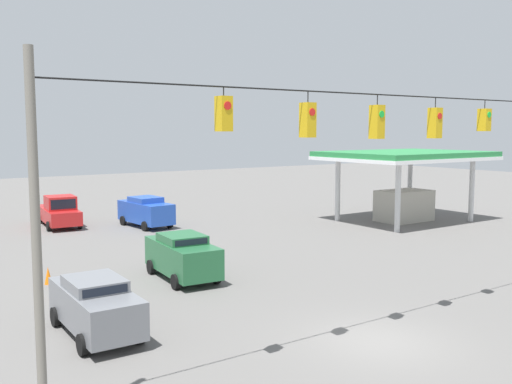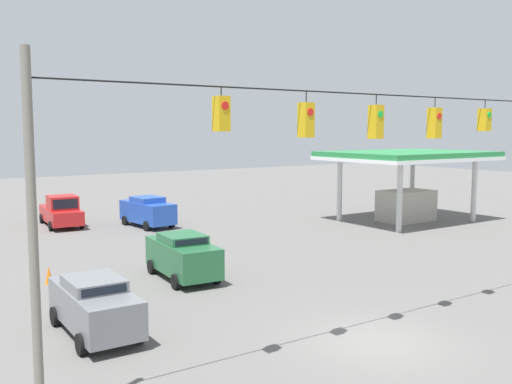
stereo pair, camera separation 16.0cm
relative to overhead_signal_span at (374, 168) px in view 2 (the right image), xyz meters
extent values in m
plane|color=#605E5B|center=(-0.03, 0.29, -5.33)|extent=(140.00, 140.00, 0.00)
cylinder|color=slate|center=(9.82, 0.00, -1.26)|extent=(0.20, 0.20, 8.14)
cylinder|color=black|center=(-0.03, 0.00, 2.17)|extent=(19.71, 0.04, 0.04)
cube|color=gold|center=(-5.36, 0.00, 1.48)|extent=(0.32, 0.36, 0.78)
cylinder|color=black|center=(-5.36, 0.00, 2.02)|extent=(0.03, 0.03, 0.30)
cylinder|color=green|center=(-5.36, 0.19, 1.65)|extent=(0.20, 0.02, 0.20)
cube|color=gold|center=(-2.70, 0.00, 1.35)|extent=(0.32, 0.36, 0.99)
cylinder|color=black|center=(-2.70, 0.00, 2.01)|extent=(0.03, 0.03, 0.33)
cylinder|color=red|center=(-2.70, 0.19, 1.57)|extent=(0.20, 0.02, 0.20)
cube|color=gold|center=(-0.03, 0.00, 1.36)|extent=(0.32, 0.36, 1.00)
cylinder|color=black|center=(-0.03, 0.00, 2.02)|extent=(0.03, 0.03, 0.31)
cylinder|color=green|center=(-0.03, 0.19, 1.59)|extent=(0.20, 0.02, 0.20)
cube|color=gold|center=(2.64, 0.00, 1.39)|extent=(0.32, 0.36, 0.94)
cylinder|color=black|center=(2.64, 0.00, 2.02)|extent=(0.03, 0.03, 0.31)
cylinder|color=red|center=(2.64, 0.19, 1.60)|extent=(0.20, 0.02, 0.20)
cube|color=gold|center=(5.30, 0.00, 1.52)|extent=(0.32, 0.36, 0.86)
cylinder|color=black|center=(5.30, 0.00, 2.06)|extent=(0.03, 0.03, 0.22)
cylinder|color=red|center=(5.30, 0.19, 1.71)|extent=(0.20, 0.02, 0.20)
cube|color=#234CB2|center=(-2.68, -23.32, -4.34)|extent=(2.28, 4.75, 1.34)
cube|color=#234CB2|center=(-2.68, -23.32, -3.50)|extent=(1.88, 2.18, 0.36)
cube|color=black|center=(-2.57, -24.34, -3.50)|extent=(1.46, 0.17, 0.25)
cylinder|color=black|center=(-3.44, -24.90, -5.01)|extent=(0.28, 0.66, 0.64)
cylinder|color=black|center=(-1.61, -24.72, -5.01)|extent=(0.28, 0.66, 0.64)
cylinder|color=black|center=(-3.74, -21.93, -5.01)|extent=(0.28, 0.66, 0.64)
cylinder|color=black|center=(-1.91, -21.75, -5.01)|extent=(0.28, 0.66, 0.64)
cube|color=#236038|center=(1.50, -9.83, -4.37)|extent=(2.17, 4.65, 1.29)
cube|color=#236038|center=(1.50, -9.83, -3.55)|extent=(1.83, 2.11, 0.36)
cube|color=black|center=(1.57, -8.83, -3.55)|extent=(1.46, 0.13, 0.25)
cylinder|color=black|center=(2.52, -8.43, -5.01)|extent=(0.27, 0.65, 0.64)
cylinder|color=black|center=(0.70, -8.29, -5.01)|extent=(0.27, 0.65, 0.64)
cylinder|color=black|center=(2.30, -11.37, -5.01)|extent=(0.27, 0.65, 0.64)
cylinder|color=black|center=(0.47, -11.23, -5.01)|extent=(0.27, 0.65, 0.64)
cube|color=slate|center=(6.91, -5.25, -4.44)|extent=(1.80, 4.59, 1.15)
cube|color=slate|center=(6.91, -5.25, -3.68)|extent=(1.62, 2.03, 0.36)
cube|color=black|center=(6.92, -4.24, -3.68)|extent=(1.39, 0.04, 0.25)
cylinder|color=black|center=(7.80, -3.78, -5.01)|extent=(0.23, 0.64, 0.64)
cylinder|color=black|center=(6.06, -3.76, -5.01)|extent=(0.23, 0.64, 0.64)
cylinder|color=black|center=(7.75, -6.75, -5.01)|extent=(0.23, 0.64, 0.64)
cylinder|color=black|center=(6.02, -6.73, -5.01)|extent=(0.23, 0.64, 0.64)
cube|color=red|center=(2.08, -26.89, -4.56)|extent=(2.40, 5.64, 0.90)
cube|color=red|center=(2.13, -26.24, -3.66)|extent=(1.96, 2.12, 0.90)
cube|color=black|center=(2.21, -25.24, -3.66)|extent=(1.56, 0.15, 0.63)
cylinder|color=black|center=(3.20, -25.20, -5.01)|extent=(0.27, 0.66, 0.64)
cylinder|color=black|center=(1.25, -25.04, -5.01)|extent=(0.27, 0.66, 0.64)
cylinder|color=black|center=(2.91, -28.75, -5.01)|extent=(0.27, 0.66, 0.64)
cylinder|color=black|center=(0.96, -28.59, -5.01)|extent=(0.27, 0.66, 0.64)
cone|color=orange|center=(6.70, -4.40, -4.96)|extent=(0.31, 0.31, 0.74)
cone|color=orange|center=(6.67, -6.89, -4.96)|extent=(0.31, 0.31, 0.74)
cone|color=orange|center=(6.76, -9.70, -4.96)|extent=(0.31, 0.31, 0.74)
cone|color=orange|center=(6.58, -12.21, -4.96)|extent=(0.31, 0.31, 0.74)
cube|color=#288442|center=(-18.88, -15.19, -0.54)|extent=(10.94, 7.97, 0.35)
cube|color=white|center=(-18.88, -15.19, -0.84)|extent=(11.04, 8.07, 0.24)
cylinder|color=silver|center=(-22.71, -17.98, -3.03)|extent=(0.36, 0.36, 4.61)
cylinder|color=silver|center=(-15.06, -17.98, -3.03)|extent=(0.36, 0.36, 4.61)
cylinder|color=silver|center=(-22.71, -12.40, -3.03)|extent=(0.36, 0.36, 4.61)
cylinder|color=silver|center=(-15.06, -12.40, -3.03)|extent=(0.36, 0.36, 4.61)
cube|color=#B2AD9E|center=(-18.88, -15.19, -4.23)|extent=(3.83, 2.39, 2.20)
camera|label=1|loc=(12.61, 12.06, 1.12)|focal=40.00mm
camera|label=2|loc=(12.48, 12.15, 1.12)|focal=40.00mm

